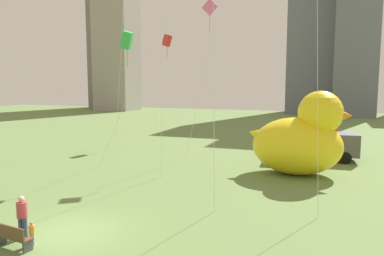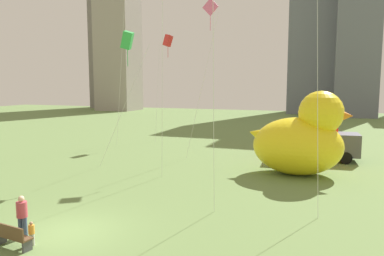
{
  "view_description": "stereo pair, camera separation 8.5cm",
  "coord_description": "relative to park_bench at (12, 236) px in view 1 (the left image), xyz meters",
  "views": [
    {
      "loc": [
        9.35,
        -11.63,
        5.89
      ],
      "look_at": [
        3.16,
        5.59,
        3.68
      ],
      "focal_mm": 34.71,
      "sensor_mm": 36.0,
      "label": 1
    },
    {
      "loc": [
        9.43,
        -11.6,
        5.89
      ],
      "look_at": [
        3.16,
        5.59,
        3.68
      ],
      "focal_mm": 34.71,
      "sensor_mm": 36.0,
      "label": 2
    }
  ],
  "objects": [
    {
      "name": "ground_plane",
      "position": [
        0.98,
        1.87,
        -0.47
      ],
      "size": [
        140.0,
        140.0,
        0.0
      ],
      "primitive_type": "plane",
      "color": "olive"
    },
    {
      "name": "city_skyline",
      "position": [
        -7.38,
        67.54,
        17.27
      ],
      "size": [
        73.0,
        17.76,
        39.13
      ],
      "color": "gray",
      "rests_on": "ground"
    },
    {
      "name": "kite_green",
      "position": [
        -2.07,
        12.12,
        8.18
      ],
      "size": [
        3.15,
        3.08,
        9.37
      ],
      "color": "silver",
      "rests_on": "ground"
    },
    {
      "name": "kite_red",
      "position": [
        -5.0,
        25.38,
        9.66
      ],
      "size": [
        1.86,
        2.25,
        10.83
      ],
      "color": "silver",
      "rests_on": "ground"
    },
    {
      "name": "box_truck",
      "position": [
        9.74,
        20.17,
        0.97
      ],
      "size": [
        5.98,
        2.71,
        2.85
      ],
      "color": "red",
      "rests_on": "ground"
    },
    {
      "name": "park_bench",
      "position": [
        0.0,
        0.0,
        0.0
      ],
      "size": [
        1.58,
        0.65,
        0.9
      ],
      "color": "brown",
      "rests_on": "ground"
    },
    {
      "name": "kite_pink",
      "position": [
        2.03,
        17.07,
        10.44
      ],
      "size": [
        2.6,
        2.07,
        12.07
      ],
      "color": "silver",
      "rests_on": "ground"
    },
    {
      "name": "person_child",
      "position": [
        0.48,
        0.44,
        0.02
      ],
      "size": [
        0.22,
        0.22,
        0.9
      ],
      "color": "silver",
      "rests_on": "ground"
    },
    {
      "name": "giant_inflatable_duck",
      "position": [
        8.94,
        14.86,
        1.84
      ],
      "size": [
        6.56,
        4.21,
        5.44
      ],
      "color": "yellow",
      "rests_on": "ground"
    },
    {
      "name": "person_adult",
      "position": [
        -0.39,
        0.9,
        0.43
      ],
      "size": [
        0.4,
        0.4,
        1.64
      ],
      "color": "#38476B",
      "rests_on": "ground"
    }
  ]
}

